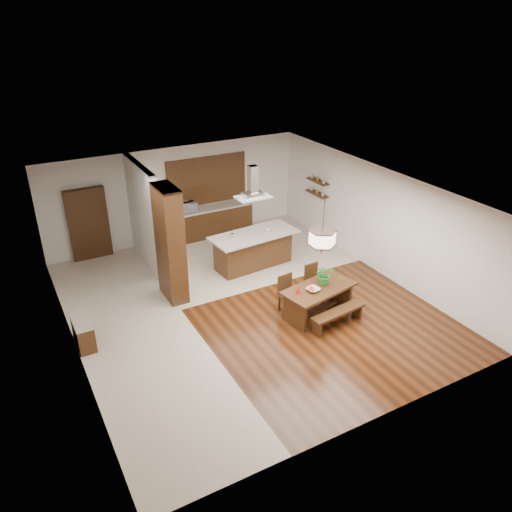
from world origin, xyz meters
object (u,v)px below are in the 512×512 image
dining_chair_right (315,283)px  dining_chair_left (289,294)px  microwave (188,207)px  kitchen_island (253,249)px  foliage_plant (324,275)px  dining_table (319,294)px  range_hood (253,182)px  pendant_lantern (323,227)px  hallway_console (83,333)px  island_cup (268,230)px  fruit_bowl (313,290)px  dining_bench (338,318)px

dining_chair_right → dining_chair_left: bearing=-172.7°
dining_chair_left → microwave: microwave is taller
kitchen_island → dining_chair_left: bearing=-103.3°
foliage_plant → microwave: size_ratio=0.93×
dining_table → foliage_plant: (0.20, 0.09, 0.43)m
foliage_plant → microwave: (-1.27, 5.29, 0.12)m
dining_table → range_hood: 3.50m
pendant_lantern → microwave: size_ratio=2.56×
hallway_console → island_cup: bearing=14.7°
dining_table → fruit_bowl: (-0.22, -0.07, 0.23)m
dining_chair_right → kitchen_island: kitchen_island is taller
dining_bench → dining_chair_right: bearing=80.3°
hallway_console → dining_bench: size_ratio=0.62×
pendant_lantern → kitchen_island: pendant_lantern is taller
dining_chair_left → range_hood: range_hood is taller
pendant_lantern → fruit_bowl: bearing=-162.0°
dining_table → foliage_plant: foliage_plant is taller
fruit_bowl → dining_chair_right: bearing=51.2°
range_hood → hallway_console: bearing=-163.1°
pendant_lantern → range_hood: (-0.16, 2.92, 0.22)m
dining_table → microwave: 5.52m
foliage_plant → kitchen_island: 2.88m
pendant_lantern → foliage_plant: size_ratio=2.75×
dining_table → fruit_bowl: 0.32m
dining_chair_left → pendant_lantern: bearing=-44.9°
foliage_plant → kitchen_island: foliage_plant is taller
pendant_lantern → kitchen_island: bearing=93.2°
hallway_console → range_hood: range_hood is taller
dining_chair_left → foliage_plant: foliage_plant is taller
island_cup → microwave: (-1.32, 2.56, 0.05)m
pendant_lantern → island_cup: bearing=85.1°
dining_chair_left → kitchen_island: size_ratio=0.37×
fruit_bowl → dining_chair_left: bearing=121.4°
hallway_console → dining_bench: bearing=-21.3°
dining_chair_right → microwave: 5.02m
range_hood → island_cup: bearing=-12.8°
island_cup → kitchen_island: bearing=167.7°
fruit_bowl → foliage_plant: bearing=21.2°
island_cup → pendant_lantern: bearing=-94.9°
island_cup → dining_chair_right: bearing=-87.7°
dining_chair_left → fruit_bowl: 0.68m
dining_bench → pendant_lantern: pendant_lantern is taller
pendant_lantern → kitchen_island: size_ratio=0.52×
hallway_console → island_cup: island_cup is taller
dining_bench → island_cup: bearing=88.0°
dining_bench → island_cup: (0.12, 3.45, 0.85)m
dining_chair_left → pendant_lantern: pendant_lantern is taller
foliage_plant → microwave: 5.45m
dining_bench → range_hood: range_hood is taller
dining_table → kitchen_island: bearing=93.2°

